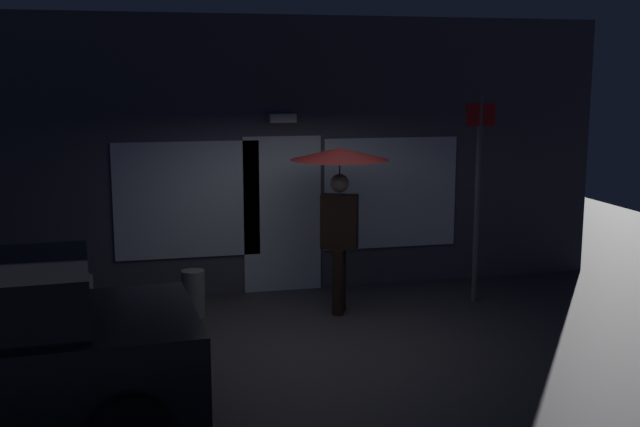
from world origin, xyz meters
The scene contains 6 objects.
ground_plane centered at (0.00, 0.00, 0.00)m, with size 18.00×18.00×0.00m, color #38353A.
building_facade centered at (0.00, 2.34, 1.90)m, with size 9.52×0.48×3.84m.
person_with_umbrella centered at (0.51, 0.95, 1.68)m, with size 1.24×1.24×2.13m.
street_sign_post centered at (2.42, 1.02, 1.56)m, with size 0.40×0.07×2.77m.
sidewalk_bollard centered at (-1.34, 1.19, 0.30)m, with size 0.30×0.30×0.61m, color slate.
sidewalk_bollard_2 centered at (-2.66, 1.08, 0.32)m, with size 0.22×0.22×0.65m, color slate.
Camera 1 is at (-1.99, -8.52, 3.03)m, focal length 44.10 mm.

